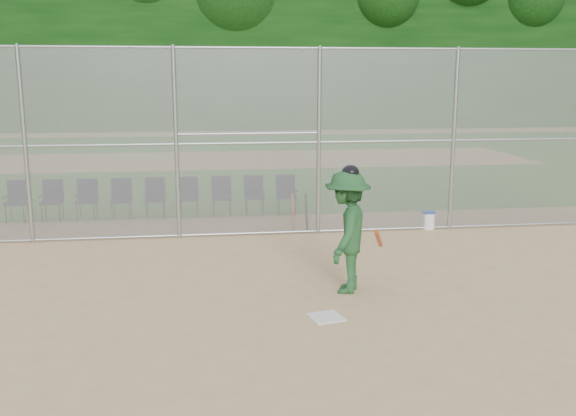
{
  "coord_description": "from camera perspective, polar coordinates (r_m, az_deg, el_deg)",
  "views": [
    {
      "loc": [
        -1.47,
        -8.45,
        3.36
      ],
      "look_at": [
        0.0,
        2.5,
        1.1
      ],
      "focal_mm": 40.0,
      "sensor_mm": 36.0,
      "label": 1
    }
  ],
  "objects": [
    {
      "name": "backstop_fence",
      "position": [
        13.59,
        -1.41,
        6.11
      ],
      "size": [
        16.09,
        0.09,
        4.0
      ],
      "color": "gray",
      "rests_on": "ground"
    },
    {
      "name": "grass_strip",
      "position": [
        26.71,
        -4.44,
        4.32
      ],
      "size": [
        100.0,
        100.0,
        0.0
      ],
      "primitive_type": "plane",
      "color": "#25611D",
      "rests_on": "ground"
    },
    {
      "name": "chair_5",
      "position": [
        15.8,
        -8.83,
        0.92
      ],
      "size": [
        0.54,
        0.52,
        0.96
      ],
      "primitive_type": null,
      "color": "black",
      "rests_on": "ground"
    },
    {
      "name": "chair_4",
      "position": [
        15.84,
        -11.74,
        0.84
      ],
      "size": [
        0.54,
        0.52,
        0.96
      ],
      "primitive_type": null,
      "color": "black",
      "rests_on": "ground"
    },
    {
      "name": "chair_3",
      "position": [
        15.92,
        -14.62,
        0.76
      ],
      "size": [
        0.54,
        0.52,
        0.96
      ],
      "primitive_type": null,
      "color": "black",
      "rests_on": "ground"
    },
    {
      "name": "dirt_patch_far",
      "position": [
        26.71,
        -4.44,
        4.33
      ],
      "size": [
        24.0,
        24.0,
        0.0
      ],
      "primitive_type": "plane",
      "color": "tan",
      "rests_on": "ground"
    },
    {
      "name": "chair_1",
      "position": [
        16.2,
        -20.27,
        0.6
      ],
      "size": [
        0.54,
        0.52,
        0.96
      ],
      "primitive_type": null,
      "color": "black",
      "rests_on": "ground"
    },
    {
      "name": "batter_at_plate",
      "position": [
        10.13,
        5.27,
        -2.05
      ],
      "size": [
        1.17,
        1.5,
        2.04
      ],
      "color": "#1F4E26",
      "rests_on": "ground"
    },
    {
      "name": "ground",
      "position": [
        9.22,
        2.1,
        -9.84
      ],
      "size": [
        100.0,
        100.0,
        0.0
      ],
      "primitive_type": "plane",
      "color": "tan",
      "rests_on": "ground"
    },
    {
      "name": "chair_0",
      "position": [
        16.39,
        -23.01,
        0.52
      ],
      "size": [
        0.54,
        0.52,
        0.96
      ],
      "primitive_type": null,
      "color": "black",
      "rests_on": "ground"
    },
    {
      "name": "chair_6",
      "position": [
        15.8,
        -5.92,
        1.0
      ],
      "size": [
        0.54,
        0.52,
        0.96
      ],
      "primitive_type": null,
      "color": "black",
      "rests_on": "ground"
    },
    {
      "name": "chair_2",
      "position": [
        16.04,
        -17.47,
        0.68
      ],
      "size": [
        0.54,
        0.52,
        0.96
      ],
      "primitive_type": null,
      "color": "black",
      "rests_on": "ground"
    },
    {
      "name": "spare_bats",
      "position": [
        14.25,
        1.05,
        -0.39
      ],
      "size": [
        0.36,
        0.36,
        0.82
      ],
      "color": "#D84C14",
      "rests_on": "ground"
    },
    {
      "name": "treeline",
      "position": [
        28.57,
        -4.86,
        15.83
      ],
      "size": [
        81.0,
        60.0,
        11.0
      ],
      "color": "black",
      "rests_on": "ground"
    },
    {
      "name": "chair_8",
      "position": [
        15.93,
        -0.13,
        1.15
      ],
      "size": [
        0.54,
        0.52,
        0.96
      ],
      "primitive_type": null,
      "color": "black",
      "rests_on": "ground"
    },
    {
      "name": "home_plate",
      "position": [
        9.27,
        3.4,
        -9.65
      ],
      "size": [
        0.53,
        0.53,
        0.02
      ],
      "primitive_type": "cube",
      "rotation": [
        0.0,
        0.0,
        0.24
      ],
      "color": "silver",
      "rests_on": "ground"
    },
    {
      "name": "chair_7",
      "position": [
        15.85,
        -3.01,
        1.08
      ],
      "size": [
        0.54,
        0.52,
        0.96
      ],
      "primitive_type": null,
      "color": "black",
      "rests_on": "ground"
    },
    {
      "name": "water_cooler",
      "position": [
        14.78,
        12.34,
        -1.02
      ],
      "size": [
        0.32,
        0.32,
        0.41
      ],
      "color": "white",
      "rests_on": "ground"
    }
  ]
}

